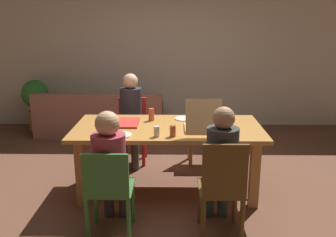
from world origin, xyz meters
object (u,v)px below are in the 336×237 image
object	(u,v)px
chair_1	(132,128)
chair_3	(204,130)
person_1	(131,113)
drinking_glass_1	(157,131)
chair_2	(108,189)
person_0	(221,161)
pizza_box_1	(120,123)
plate_0	(121,135)
pizza_box_0	(202,126)
drinking_glass_0	(173,131)
person_2	(110,161)
potted_plant	(36,100)
plate_1	(185,119)
couch	(101,119)
dining_table	(168,136)
chair_0	(222,188)
drinking_glass_2	(151,114)

from	to	relation	value
chair_1	chair_3	bearing A→B (deg)	-3.14
person_1	drinking_glass_1	size ratio (longest dim) A/B	11.29
chair_2	chair_1	bearing A→B (deg)	90.00
person_0	person_1	size ratio (longest dim) A/B	0.98
pizza_box_1	plate_0	bearing A→B (deg)	-81.90
person_1	plate_0	bearing A→B (deg)	-88.53
pizza_box_0	drinking_glass_0	size ratio (longest dim) A/B	4.26
person_2	drinking_glass_0	size ratio (longest dim) A/B	10.11
chair_2	plate_0	size ratio (longest dim) A/B	3.74
chair_3	potted_plant	bearing A→B (deg)	152.52
person_1	pizza_box_0	world-z (taller)	person_1
person_2	drinking_glass_1	size ratio (longest dim) A/B	10.69
chair_1	person_1	size ratio (longest dim) A/B	0.71
person_1	potted_plant	size ratio (longest dim) A/B	1.36
person_0	pizza_box_0	size ratio (longest dim) A/B	2.46
person_2	plate_1	size ratio (longest dim) A/B	4.98
chair_2	drinking_glass_1	size ratio (longest dim) A/B	7.80
plate_1	drinking_glass_1	distance (m)	0.74
chair_1	couch	xyz separation A→B (m)	(-0.68, 1.19, -0.20)
pizza_box_1	couch	bearing A→B (deg)	107.26
dining_table	plate_1	xyz separation A→B (m)	(0.20, 0.31, 0.12)
chair_2	pizza_box_0	distance (m)	1.25
plate_0	drinking_glass_1	world-z (taller)	drinking_glass_1
chair_0	plate_1	size ratio (longest dim) A/B	4.02
person_1	drinking_glass_1	distance (m)	1.27
plate_1	couch	distance (m)	2.37
pizza_box_0	chair_0	bearing A→B (deg)	-81.62
plate_0	drinking_glass_1	distance (m)	0.37
person_0	drinking_glass_1	world-z (taller)	person_0
plate_0	drinking_glass_1	bearing A→B (deg)	-4.37
pizza_box_1	drinking_glass_1	world-z (taller)	drinking_glass_1
chair_2	plate_1	world-z (taller)	chair_2
dining_table	pizza_box_0	size ratio (longest dim) A/B	4.22
person_0	pizza_box_1	xyz separation A→B (m)	(-1.03, 0.92, 0.09)
chair_1	person_2	size ratio (longest dim) A/B	0.75
dining_table	couch	world-z (taller)	dining_table
plate_0	drinking_glass_0	xyz separation A→B (m)	(0.53, -0.02, 0.05)
pizza_box_0	drinking_glass_2	bearing A→B (deg)	144.55
potted_plant	plate_1	bearing A→B (deg)	-39.31
chair_0	drinking_glass_2	bearing A→B (deg)	119.14
pizza_box_0	drinking_glass_0	bearing A→B (deg)	-145.34
chair_2	pizza_box_1	world-z (taller)	chair_2
chair_1	chair_3	xyz separation A→B (m)	(0.99, -0.05, -0.01)
person_1	pizza_box_0	size ratio (longest dim) A/B	2.50
chair_2	pizza_box_1	xyz separation A→B (m)	(-0.03, 1.07, 0.30)
plate_1	drinking_glass_1	world-z (taller)	drinking_glass_1
chair_2	potted_plant	distance (m)	3.84
person_1	couch	size ratio (longest dim) A/B	0.58
person_1	pizza_box_1	world-z (taller)	person_1
chair_0	plate_0	bearing A→B (deg)	146.78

